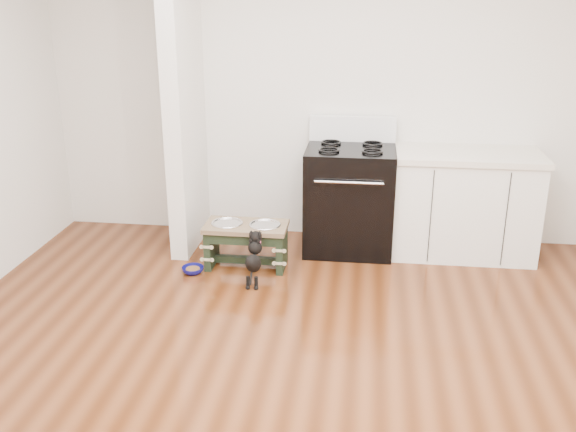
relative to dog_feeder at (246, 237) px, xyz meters
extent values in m
plane|color=#451F0C|center=(0.58, -1.65, -0.27)|extent=(5.00, 5.00, 0.00)
plane|color=silver|center=(0.58, 0.85, 1.08)|extent=(5.00, 0.00, 5.00)
cube|color=silver|center=(-0.60, 0.45, 1.08)|extent=(0.15, 0.80, 2.70)
cube|color=black|center=(0.83, 0.51, 0.19)|extent=(0.76, 0.65, 0.92)
cube|color=black|center=(0.83, 0.20, 0.13)|extent=(0.58, 0.02, 0.50)
cylinder|color=silver|center=(0.83, 0.16, 0.45)|extent=(0.56, 0.02, 0.02)
cube|color=white|center=(0.83, 0.78, 0.76)|extent=(0.76, 0.08, 0.22)
torus|color=black|center=(0.65, 0.37, 0.67)|extent=(0.18, 0.18, 0.02)
torus|color=black|center=(1.01, 0.37, 0.67)|extent=(0.18, 0.18, 0.02)
torus|color=black|center=(0.65, 0.65, 0.67)|extent=(0.18, 0.18, 0.02)
torus|color=black|center=(1.01, 0.65, 0.67)|extent=(0.18, 0.18, 0.02)
cube|color=white|center=(1.81, 0.53, 0.16)|extent=(1.20, 0.60, 0.86)
cube|color=beige|center=(1.81, 0.53, 0.62)|extent=(1.24, 0.64, 0.05)
cube|color=black|center=(1.81, 0.27, -0.22)|extent=(1.20, 0.06, 0.10)
cube|color=black|center=(-0.30, 0.01, -0.10)|extent=(0.06, 0.33, 0.34)
cube|color=black|center=(0.30, 0.01, -0.10)|extent=(0.06, 0.33, 0.34)
cube|color=black|center=(0.00, -0.14, 0.03)|extent=(0.54, 0.03, 0.08)
cube|color=black|center=(0.00, 0.01, -0.21)|extent=(0.54, 0.06, 0.06)
cube|color=brown|center=(0.00, 0.01, 0.09)|extent=(0.68, 0.36, 0.04)
cylinder|color=silver|center=(-0.16, 0.01, 0.09)|extent=(0.23, 0.23, 0.04)
cylinder|color=silver|center=(0.16, 0.01, 0.09)|extent=(0.23, 0.23, 0.04)
torus|color=silver|center=(-0.16, 0.01, 0.11)|extent=(0.26, 0.26, 0.02)
torus|color=silver|center=(0.16, 0.01, 0.11)|extent=(0.26, 0.26, 0.02)
cylinder|color=black|center=(0.09, -0.41, -0.21)|extent=(0.03, 0.03, 0.10)
cylinder|color=black|center=(0.15, -0.41, -0.21)|extent=(0.03, 0.03, 0.10)
sphere|color=black|center=(0.09, -0.42, -0.25)|extent=(0.04, 0.04, 0.04)
sphere|color=black|center=(0.15, -0.42, -0.25)|extent=(0.04, 0.04, 0.04)
ellipsoid|color=black|center=(0.12, -0.35, -0.08)|extent=(0.12, 0.28, 0.25)
sphere|color=black|center=(0.12, -0.26, 0.02)|extent=(0.11, 0.11, 0.11)
sphere|color=black|center=(0.12, -0.23, 0.09)|extent=(0.10, 0.10, 0.10)
sphere|color=black|center=(0.09, -0.16, 0.09)|extent=(0.03, 0.03, 0.03)
sphere|color=black|center=(0.15, -0.16, 0.09)|extent=(0.03, 0.03, 0.03)
cylinder|color=black|center=(0.12, -0.46, -0.16)|extent=(0.02, 0.08, 0.09)
torus|color=#DD416C|center=(0.12, -0.24, 0.06)|extent=(0.09, 0.06, 0.08)
imported|color=#0F0E63|center=(-0.41, -0.19, -0.24)|extent=(0.18, 0.18, 0.06)
cylinder|color=#503217|center=(-0.41, -0.19, -0.23)|extent=(0.11, 0.11, 0.02)
camera|label=1|loc=(0.97, -4.85, 1.97)|focal=40.00mm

